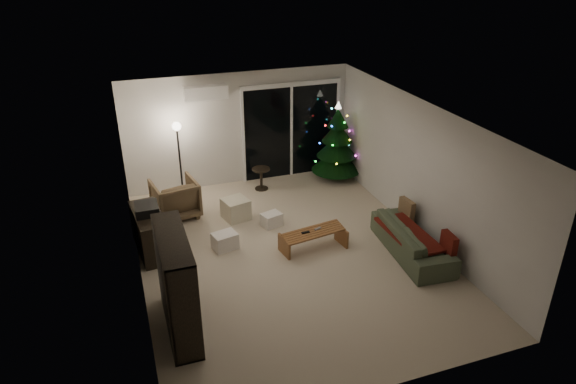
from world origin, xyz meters
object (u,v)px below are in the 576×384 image
Objects in this scene: bookshelf at (163,287)px; media_cabinet at (150,232)px; coffee_table at (313,240)px; armchair at (175,198)px; sofa at (413,239)px; christmas_tree at (337,141)px.

media_cabinet is at bearing 68.20° from bookshelf.
media_cabinet is at bearing 152.78° from coffee_table.
coffee_table is at bearing -24.15° from media_cabinet.
armchair reaches higher than sofa.
bookshelf is 1.29× the size of coffee_table.
coffee_table is at bearing 3.93° from bookshelf.
bookshelf is 3.45m from armchair.
armchair is 0.73× the size of coffee_table.
armchair is at bearing -170.39° from christmas_tree.
coffee_table is at bearing -121.28° from christmas_tree.
media_cabinet is 1.05× the size of coffee_table.
bookshelf is 2.24m from media_cabinet.
media_cabinet is at bearing 74.58° from sofa.
bookshelf is 3.07m from coffee_table.
media_cabinet is 0.67× the size of christmas_tree.
coffee_table is (2.72, -0.90, -0.20)m from media_cabinet.
christmas_tree is (3.75, 0.64, 0.53)m from armchair.
sofa is 1.66× the size of coffee_table.
sofa is at bearing -90.97° from christmas_tree.
bookshelf reaches higher than sofa.
sofa is at bearing -26.09° from media_cabinet.
sofa is (3.69, -2.75, -0.10)m from armchair.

